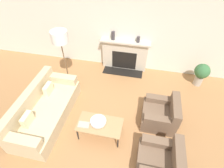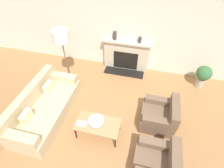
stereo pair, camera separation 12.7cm
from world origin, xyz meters
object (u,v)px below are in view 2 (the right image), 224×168
object	(u,v)px
armchair_far	(160,116)
floor_lamp	(61,40)
book	(82,124)
bowl	(96,121)
potted_plant	(203,75)
couch	(44,108)
fireplace	(126,56)
armchair_near	(157,164)
mantel_vase_center_left	(140,40)
coffee_table	(98,124)
mantel_vase_left	(115,36)

from	to	relation	value
armchair_far	floor_lamp	world-z (taller)	floor_lamp
armchair_far	book	world-z (taller)	armchair_far
floor_lamp	bowl	bearing A→B (deg)	-47.63
potted_plant	couch	bearing A→B (deg)	-151.48
floor_lamp	potted_plant	xyz separation A→B (m)	(3.94, 0.79, -1.03)
fireplace	armchair_near	xyz separation A→B (m)	(1.24, -3.23, -0.22)
mantel_vase_center_left	coffee_table	bearing A→B (deg)	-100.64
fireplace	coffee_table	distance (m)	2.71
fireplace	floor_lamp	xyz separation A→B (m)	(-1.56, -1.14, 0.98)
book	armchair_far	bearing A→B (deg)	20.20
mantel_vase_left	bowl	bearing A→B (deg)	-85.12
fireplace	potted_plant	xyz separation A→B (m)	(2.38, -0.36, -0.05)
fireplace	floor_lamp	world-z (taller)	floor_lamp
armchair_far	bowl	world-z (taller)	armchair_far
armchair_near	bowl	distance (m)	1.53
fireplace	bowl	xyz separation A→B (m)	(-0.17, -2.67, -0.05)
couch	bowl	distance (m)	1.46
couch	bowl	world-z (taller)	couch
bowl	mantel_vase_center_left	xyz separation A→B (m)	(0.55, 2.69, 0.67)
bowl	book	xyz separation A→B (m)	(-0.30, -0.14, -0.03)
bowl	floor_lamp	world-z (taller)	floor_lamp
fireplace	floor_lamp	bearing A→B (deg)	-143.75
coffee_table	potted_plant	size ratio (longest dim) A/B	1.38
armchair_far	bowl	xyz separation A→B (m)	(-1.41, -0.64, 0.17)
book	fireplace	bearing A→B (deg)	76.36
couch	mantel_vase_left	world-z (taller)	mantel_vase_left
potted_plant	mantel_vase_left	bearing A→B (deg)	172.38
armchair_far	mantel_vase_left	bearing A→B (deg)	-141.28
armchair_far	bowl	size ratio (longest dim) A/B	2.29
mantel_vase_center_left	potted_plant	size ratio (longest dim) A/B	0.25
floor_lamp	mantel_vase_left	xyz separation A→B (m)	(1.16, 1.16, -0.32)
coffee_table	bowl	distance (m)	0.09
couch	coffee_table	bearing A→B (deg)	-96.96
couch	bowl	xyz separation A→B (m)	(1.45, -0.15, 0.16)
book	potted_plant	world-z (taller)	potted_plant
armchair_near	book	xyz separation A→B (m)	(-1.71, 0.42, 0.14)
armchair_far	coffee_table	distance (m)	1.53
fireplace	bowl	distance (m)	2.68
couch	armchair_far	xyz separation A→B (m)	(2.86, 0.49, -0.02)
armchair_near	floor_lamp	xyz separation A→B (m)	(-2.80, 2.08, 1.20)
armchair_near	potted_plant	distance (m)	3.09
armchair_near	coffee_table	size ratio (longest dim) A/B	0.81
mantel_vase_center_left	bowl	bearing A→B (deg)	-101.63
floor_lamp	potted_plant	bearing A→B (deg)	11.32
couch	floor_lamp	bearing A→B (deg)	-2.33
coffee_table	mantel_vase_center_left	size ratio (longest dim) A/B	5.50
armchair_near	book	bearing A→B (deg)	-103.79
floor_lamp	armchair_far	bearing A→B (deg)	-17.57
couch	mantel_vase_center_left	bearing A→B (deg)	-38.23
floor_lamp	potted_plant	world-z (taller)	floor_lamp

